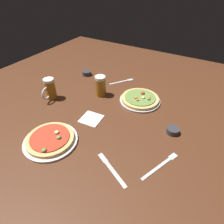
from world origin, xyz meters
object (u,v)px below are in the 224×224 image
pizza_plate_near (50,140)px  fork_left (122,81)px  beer_mug_amber (100,86)px  beer_mug_dark (50,89)px  fork_spare (161,165)px  pizza_plate_far (140,99)px  ramekin_sauce (87,73)px  ramekin_butter (173,131)px  knife_right (112,169)px  napkin_folded (91,119)px

pizza_plate_near → fork_left: bearing=88.9°
pizza_plate_near → beer_mug_amber: 0.53m
beer_mug_amber → beer_mug_dark: bearing=-141.1°
pizza_plate_near → beer_mug_dark: (-0.30, 0.30, 0.06)m
pizza_plate_near → fork_spare: size_ratio=1.26×
pizza_plate_far → ramekin_sauce: size_ratio=3.78×
beer_mug_amber → ramekin_butter: 0.58m
pizza_plate_far → beer_mug_dark: size_ratio=1.85×
pizza_plate_near → ramekin_sauce: size_ratio=3.89×
beer_mug_dark → fork_spare: (0.85, -0.15, -0.07)m
ramekin_butter → fork_spare: bearing=-85.8°
beer_mug_amber → fork_spare: bearing=-32.5°
knife_right → pizza_plate_far: bearing=101.3°
napkin_folded → ramekin_sauce: bearing=129.4°
beer_mug_dark → beer_mug_amber: 0.34m
pizza_plate_far → napkin_folded: pizza_plate_far is taller
beer_mug_dark → ramekin_sauce: beer_mug_dark is taller
beer_mug_dark → fork_spare: 0.86m
ramekin_sauce → ramekin_butter: ramekin_sauce is taller
beer_mug_amber → napkin_folded: beer_mug_amber is taller
pizza_plate_far → pizza_plate_near: bearing=-113.1°
fork_left → pizza_plate_near: bearing=-91.1°
fork_spare → beer_mug_amber: bearing=147.5°
pizza_plate_near → beer_mug_dark: beer_mug_dark is taller
ramekin_butter → knife_right: bearing=-114.0°
pizza_plate_near → pizza_plate_far: 0.64m
ramekin_sauce → knife_right: size_ratio=0.36×
ramekin_butter → napkin_folded: bearing=-163.5°
pizza_plate_far → fork_left: size_ratio=1.53×
napkin_folded → knife_right: (0.29, -0.24, -0.00)m
ramekin_butter → fork_spare: (0.02, -0.24, -0.01)m
napkin_folded → fork_left: (-0.06, 0.51, -0.00)m
fork_left → knife_right: same height
pizza_plate_near → napkin_folded: size_ratio=2.35×
fork_spare → ramekin_butter: bearing=94.2°
fork_left → knife_right: 0.83m
beer_mug_dark → beer_mug_amber: size_ratio=1.02×
pizza_plate_near → napkin_folded: (0.07, 0.26, -0.01)m
ramekin_butter → fork_left: (-0.52, 0.37, -0.01)m
pizza_plate_far → fork_spare: size_ratio=1.23×
knife_right → fork_spare: same height
fork_left → knife_right: size_ratio=0.88×
fork_spare → pizza_plate_far: bearing=124.7°
beer_mug_amber → knife_right: (0.39, -0.50, -0.07)m
pizza_plate_near → beer_mug_dark: size_ratio=1.90×
napkin_folded → fork_left: size_ratio=0.67×
ramekin_butter → napkin_folded: size_ratio=0.57×
fork_left → knife_right: (0.35, -0.75, -0.00)m
ramekin_sauce → fork_spare: 1.02m
beer_mug_amber → fork_left: beer_mug_amber is taller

